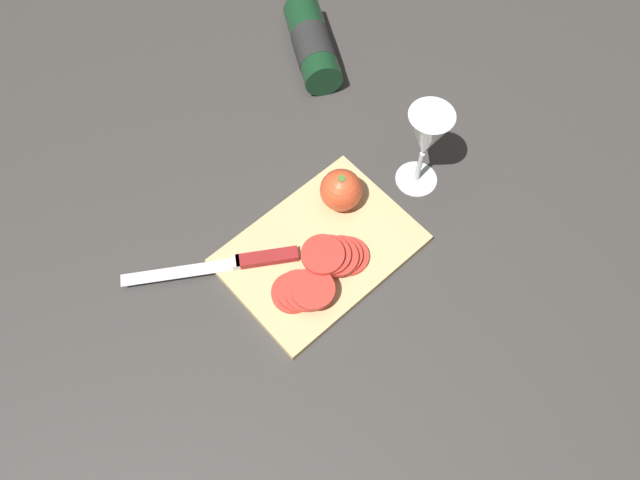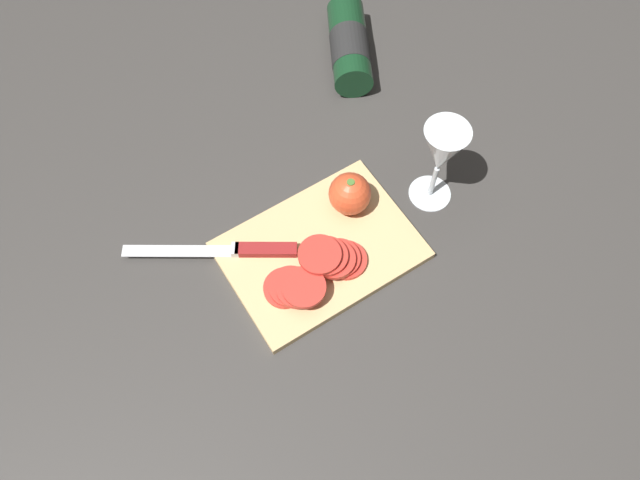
{
  "view_description": "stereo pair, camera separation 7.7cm",
  "coord_description": "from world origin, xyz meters",
  "px_view_note": "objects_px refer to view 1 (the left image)",
  "views": [
    {
      "loc": [
        0.38,
        0.31,
        0.94
      ],
      "look_at": [
        0.07,
        -0.04,
        0.05
      ],
      "focal_mm": 35.0,
      "sensor_mm": 36.0,
      "label": 1
    },
    {
      "loc": [
        0.31,
        0.35,
        0.94
      ],
      "look_at": [
        0.07,
        -0.04,
        0.05
      ],
      "focal_mm": 35.0,
      "sensor_mm": 36.0,
      "label": 2
    }
  ],
  "objects_px": {
    "wine_bottle": "(311,40)",
    "wine_glass": "(426,138)",
    "knife": "(248,261)",
    "tomato_slice_stack_near": "(303,291)",
    "whole_tomato": "(341,190)",
    "tomato_slice_stack_far": "(336,255)"
  },
  "relations": [
    {
      "from": "wine_bottle",
      "to": "wine_glass",
      "type": "relative_size",
      "value": 1.68
    },
    {
      "from": "knife",
      "to": "tomato_slice_stack_near",
      "type": "xyz_separation_m",
      "value": [
        -0.03,
        0.1,
        0.01
      ]
    },
    {
      "from": "knife",
      "to": "whole_tomato",
      "type": "bearing_deg",
      "value": -151.84
    },
    {
      "from": "wine_glass",
      "to": "tomato_slice_stack_far",
      "type": "height_order",
      "value": "wine_glass"
    },
    {
      "from": "wine_glass",
      "to": "tomato_slice_stack_near",
      "type": "xyz_separation_m",
      "value": [
        0.3,
        0.04,
        -0.09
      ]
    },
    {
      "from": "wine_bottle",
      "to": "whole_tomato",
      "type": "height_order",
      "value": "whole_tomato"
    },
    {
      "from": "tomato_slice_stack_near",
      "to": "whole_tomato",
      "type": "bearing_deg",
      "value": -151.7
    },
    {
      "from": "wine_bottle",
      "to": "tomato_slice_stack_far",
      "type": "height_order",
      "value": "wine_bottle"
    },
    {
      "from": "wine_glass",
      "to": "tomato_slice_stack_near",
      "type": "distance_m",
      "value": 0.32
    },
    {
      "from": "wine_bottle",
      "to": "tomato_slice_stack_far",
      "type": "bearing_deg",
      "value": 53.21
    },
    {
      "from": "wine_glass",
      "to": "whole_tomato",
      "type": "distance_m",
      "value": 0.16
    },
    {
      "from": "wine_bottle",
      "to": "whole_tomato",
      "type": "distance_m",
      "value": 0.36
    },
    {
      "from": "tomato_slice_stack_far",
      "to": "wine_glass",
      "type": "bearing_deg",
      "value": -173.02
    },
    {
      "from": "wine_bottle",
      "to": "knife",
      "type": "bearing_deg",
      "value": 36.11
    },
    {
      "from": "knife",
      "to": "tomato_slice_stack_near",
      "type": "bearing_deg",
      "value": 138.08
    },
    {
      "from": "knife",
      "to": "wine_bottle",
      "type": "bearing_deg",
      "value": -111.22
    },
    {
      "from": "tomato_slice_stack_far",
      "to": "wine_bottle",
      "type": "bearing_deg",
      "value": -126.79
    },
    {
      "from": "tomato_slice_stack_near",
      "to": "wine_bottle",
      "type": "bearing_deg",
      "value": -133.02
    },
    {
      "from": "whole_tomato",
      "to": "knife",
      "type": "bearing_deg",
      "value": -4.51
    },
    {
      "from": "knife",
      "to": "tomato_slice_stack_far",
      "type": "height_order",
      "value": "tomato_slice_stack_far"
    },
    {
      "from": "wine_glass",
      "to": "tomato_slice_stack_far",
      "type": "xyz_separation_m",
      "value": [
        0.22,
        0.03,
        -0.09
      ]
    },
    {
      "from": "wine_bottle",
      "to": "tomato_slice_stack_near",
      "type": "bearing_deg",
      "value": 46.98
    }
  ]
}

